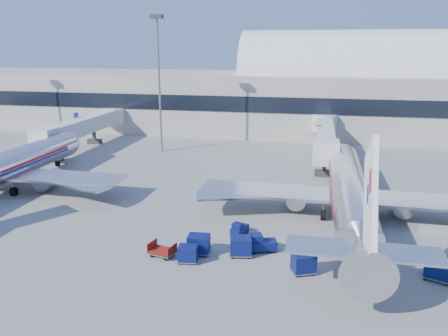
% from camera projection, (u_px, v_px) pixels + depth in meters
% --- Properties ---
extents(ground, '(260.00, 260.00, 0.00)m').
position_uv_depth(ground, '(248.00, 227.00, 43.97)').
color(ground, gray).
rests_on(ground, ground).
extents(terminal, '(170.00, 28.15, 21.00)m').
position_uv_depth(terminal, '(228.00, 94.00, 97.45)').
color(terminal, '#B2AA9E').
rests_on(terminal, ground).
extents(airliner_main, '(32.00, 37.26, 12.07)m').
position_uv_depth(airliner_main, '(350.00, 192.00, 45.42)').
color(airliner_main, silver).
rests_on(airliner_main, ground).
extents(jetbridge_near, '(4.40, 27.50, 6.25)m').
position_uv_depth(jetbridge_near, '(325.00, 134.00, 70.42)').
color(jetbridge_near, silver).
rests_on(jetbridge_near, ground).
extents(jetbridge_mid, '(4.40, 27.50, 6.25)m').
position_uv_depth(jetbridge_mid, '(87.00, 125.00, 78.90)').
color(jetbridge_mid, silver).
rests_on(jetbridge_mid, ground).
extents(mast_west, '(2.00, 1.20, 22.60)m').
position_uv_depth(mast_west, '(159.00, 64.00, 72.33)').
color(mast_west, slate).
rests_on(mast_west, ground).
extents(barrier_near, '(3.00, 0.55, 0.90)m').
position_uv_depth(barrier_near, '(435.00, 230.00, 42.10)').
color(barrier_near, '#9E9E96').
rests_on(barrier_near, ground).
extents(tug_lead, '(2.75, 1.97, 1.62)m').
position_uv_depth(tug_lead, '(261.00, 243.00, 38.60)').
color(tug_lead, '#0A124B').
rests_on(tug_lead, ground).
extents(tug_right, '(2.26, 2.36, 1.42)m').
position_uv_depth(tug_right, '(345.00, 244.00, 38.75)').
color(tug_right, '#0A124B').
rests_on(tug_right, ground).
extents(tug_left, '(1.65, 2.28, 1.34)m').
position_uv_depth(tug_left, '(239.00, 229.00, 41.96)').
color(tug_left, '#0A124B').
rests_on(tug_left, ground).
extents(cart_train_a, '(2.17, 1.81, 1.70)m').
position_uv_depth(cart_train_a, '(241.00, 246.00, 37.69)').
color(cart_train_a, '#0A124B').
rests_on(cart_train_a, ground).
extents(cart_train_b, '(2.06, 1.63, 1.73)m').
position_uv_depth(cart_train_b, '(199.00, 244.00, 38.04)').
color(cart_train_b, '#0A124B').
rests_on(cart_train_b, ground).
extents(cart_train_c, '(1.78, 1.43, 1.46)m').
position_uv_depth(cart_train_c, '(188.00, 254.00, 36.60)').
color(cart_train_c, '#0A124B').
rests_on(cart_train_c, ground).
extents(cart_solo_near, '(2.26, 2.03, 1.63)m').
position_uv_depth(cart_solo_near, '(304.00, 263.00, 34.79)').
color(cart_solo_near, '#0A124B').
rests_on(cart_solo_near, ground).
extents(cart_solo_far, '(2.51, 2.24, 1.82)m').
position_uv_depth(cart_solo_far, '(439.00, 268.00, 33.78)').
color(cart_solo_far, '#0A124B').
rests_on(cart_solo_far, ground).
extents(cart_open_red, '(2.47, 2.00, 0.58)m').
position_uv_depth(cart_open_red, '(163.00, 252.00, 37.75)').
color(cart_open_red, slate).
rests_on(cart_open_red, ground).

